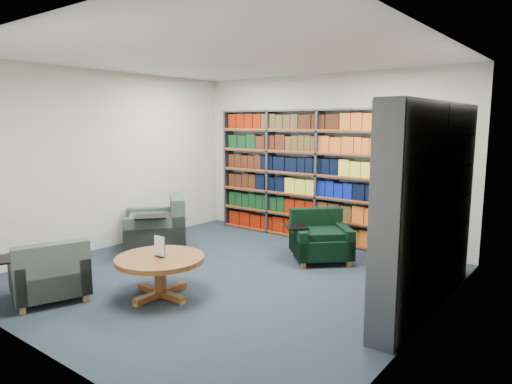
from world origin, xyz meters
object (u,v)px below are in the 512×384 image
Objects in this scene: chair_teal_left at (161,228)px; coffee_table at (160,265)px; chair_green_right at (319,240)px; chair_teal_front at (50,276)px.

chair_teal_left reaches higher than coffee_table.
coffee_table is at bearing -106.35° from chair_green_right.
chair_green_right is at bearing 63.39° from chair_teal_front.
chair_teal_left is 2.29m from chair_teal_front.
chair_teal_left is 2.52m from chair_green_right.
chair_teal_front is at bearing -116.61° from chair_green_right.
chair_green_right is 3.63m from chair_teal_front.
chair_teal_left is 2.09m from coffee_table.
chair_teal_left is 1.16× the size of chair_green_right.
chair_teal_front is at bearing -73.24° from chair_teal_left.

